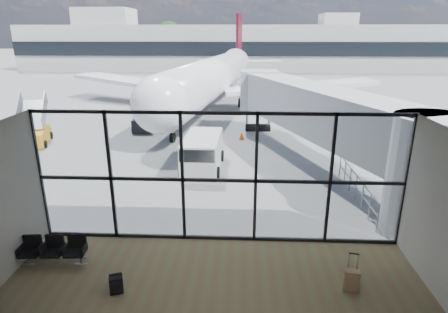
# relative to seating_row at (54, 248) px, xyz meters

# --- Properties ---
(ground) EXTENTS (220.00, 220.00, 0.00)m
(ground) POSITION_rel_seating_row_xyz_m (5.01, 41.61, -0.49)
(ground) COLOR slate
(ground) RESTS_ON ground
(lounge_shell) EXTENTS (12.02, 8.01, 4.51)m
(lounge_shell) POSITION_rel_seating_row_xyz_m (5.01, -3.19, 2.16)
(lounge_shell) COLOR brown
(lounge_shell) RESTS_ON ground
(glass_curtain_wall) EXTENTS (12.10, 0.12, 4.50)m
(glass_curtain_wall) POSITION_rel_seating_row_xyz_m (5.01, 1.61, 1.76)
(glass_curtain_wall) COLOR white
(glass_curtain_wall) RESTS_ON ground
(jet_bridge) EXTENTS (8.00, 16.50, 4.33)m
(jet_bridge) POSITION_rel_seating_row_xyz_m (9.91, 8.68, 2.27)
(jet_bridge) COLOR #A4A7A9
(jet_bridge) RESTS_ON ground
(apron_railing) EXTENTS (0.06, 5.46, 1.11)m
(apron_railing) POSITION_rel_seating_row_xyz_m (10.61, 5.11, 0.23)
(apron_railing) COLOR gray
(apron_railing) RESTS_ON ground
(far_terminal) EXTENTS (80.00, 12.20, 11.00)m
(far_terminal) POSITION_rel_seating_row_xyz_m (4.42, 63.58, 3.72)
(far_terminal) COLOR silver
(far_terminal) RESTS_ON ground
(tree_0) EXTENTS (4.95, 4.95, 7.12)m
(tree_0) POSITION_rel_seating_row_xyz_m (-39.99, 73.61, 4.14)
(tree_0) COLOR #382619
(tree_0) RESTS_ON ground
(tree_1) EXTENTS (5.61, 5.61, 8.07)m
(tree_1) POSITION_rel_seating_row_xyz_m (-33.99, 73.61, 4.76)
(tree_1) COLOR #382619
(tree_1) RESTS_ON ground
(tree_2) EXTENTS (6.27, 6.27, 9.03)m
(tree_2) POSITION_rel_seating_row_xyz_m (-27.99, 73.61, 5.38)
(tree_2) COLOR #382619
(tree_2) RESTS_ON ground
(tree_3) EXTENTS (4.95, 4.95, 7.12)m
(tree_3) POSITION_rel_seating_row_xyz_m (-21.99, 73.61, 4.14)
(tree_3) COLOR #382619
(tree_3) RESTS_ON ground
(tree_4) EXTENTS (5.61, 5.61, 8.07)m
(tree_4) POSITION_rel_seating_row_xyz_m (-15.99, 73.61, 4.76)
(tree_4) COLOR #382619
(tree_4) RESTS_ON ground
(tree_5) EXTENTS (6.27, 6.27, 9.03)m
(tree_5) POSITION_rel_seating_row_xyz_m (-9.99, 73.61, 5.38)
(tree_5) COLOR #382619
(tree_5) RESTS_ON ground
(seating_row) EXTENTS (2.00, 0.69, 0.89)m
(seating_row) POSITION_rel_seating_row_xyz_m (0.00, 0.00, 0.00)
(seating_row) COLOR gray
(seating_row) RESTS_ON ground
(backpack) EXTENTS (0.42, 0.41, 0.54)m
(backpack) POSITION_rel_seating_row_xyz_m (2.36, -1.33, -0.23)
(backpack) COLOR black
(backpack) RESTS_ON ground
(suitcase) EXTENTS (0.45, 0.36, 1.11)m
(suitcase) POSITION_rel_seating_row_xyz_m (8.81, -0.93, -0.16)
(suitcase) COLOR #8C6C4E
(suitcase) RESTS_ON ground
(airliner) EXTENTS (30.14, 35.10, 9.07)m
(airliner) POSITION_rel_seating_row_xyz_m (3.14, 26.80, 2.27)
(airliner) COLOR white
(airliner) RESTS_ON ground
(service_van) EXTENTS (2.06, 4.10, 1.76)m
(service_van) POSITION_rel_seating_row_xyz_m (3.72, 8.44, 0.41)
(service_van) COLOR silver
(service_van) RESTS_ON ground
(belt_loader) EXTENTS (1.60, 3.70, 1.67)m
(belt_loader) POSITION_rel_seating_row_xyz_m (-1.36, 16.72, 0.07)
(belt_loader) COLOR black
(belt_loader) RESTS_ON ground
(mobile_stairs) EXTENTS (2.64, 3.88, 2.50)m
(mobile_stairs) POSITION_rel_seating_row_xyz_m (-7.58, 12.70, 0.11)
(mobile_stairs) COLOR orange
(mobile_stairs) RESTS_ON ground
(traffic_cone_a) EXTENTS (0.37, 0.37, 0.53)m
(traffic_cone_a) POSITION_rel_seating_row_xyz_m (5.74, 14.29, -0.24)
(traffic_cone_a) COLOR #DF550B
(traffic_cone_a) RESTS_ON ground
(traffic_cone_b) EXTENTS (0.43, 0.43, 0.61)m
(traffic_cone_b) POSITION_rel_seating_row_xyz_m (3.81, 13.60, -0.20)
(traffic_cone_b) COLOR #E25F0B
(traffic_cone_b) RESTS_ON ground
(traffic_cone_c) EXTENTS (0.42, 0.42, 0.60)m
(traffic_cone_c) POSITION_rel_seating_row_xyz_m (9.87, 16.35, -0.21)
(traffic_cone_c) COLOR #E7570C
(traffic_cone_c) RESTS_ON ground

